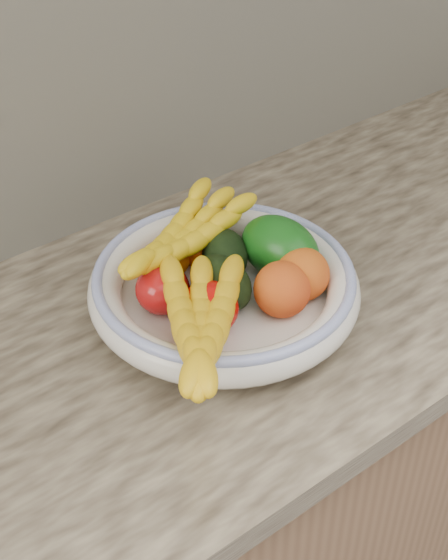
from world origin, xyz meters
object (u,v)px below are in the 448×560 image
at_px(green_mango, 280,248).
at_px(banana_bunch_back, 182,242).
at_px(banana_bunch_front, 201,332).
at_px(fruit_bowl, 224,286).

bearing_deg(green_mango, banana_bunch_back, 133.31).
relative_size(green_mango, banana_bunch_front, 0.42).
bearing_deg(fruit_bowl, green_mango, -3.53).
bearing_deg(banana_bunch_front, banana_bunch_back, 8.79).
xyz_separation_m(green_mango, banana_bunch_back, (-0.11, 0.09, 0.01)).
bearing_deg(banana_bunch_back, banana_bunch_front, -137.34).
relative_size(fruit_bowl, banana_bunch_back, 1.38).
height_order(fruit_bowl, banana_bunch_back, banana_bunch_back).
height_order(banana_bunch_back, banana_bunch_front, banana_bunch_back).
xyz_separation_m(fruit_bowl, green_mango, (0.10, -0.01, 0.03)).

